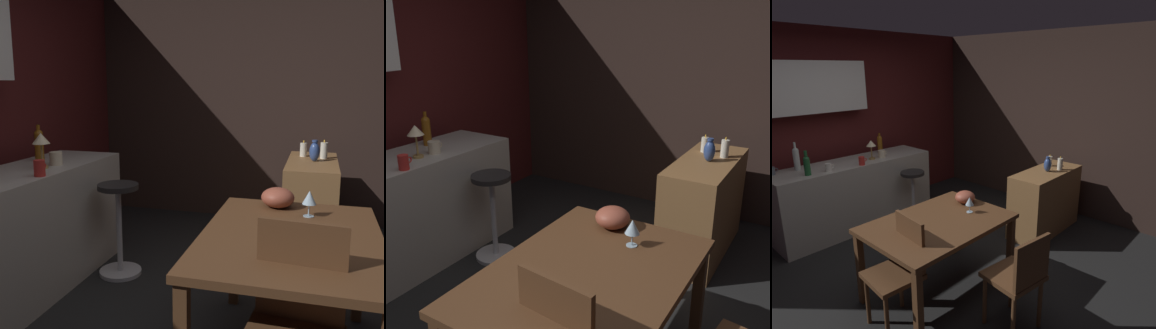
{
  "view_description": "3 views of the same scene",
  "coord_description": "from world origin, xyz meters",
  "views": [
    {
      "loc": [
        -2.3,
        -0.43,
        1.49
      ],
      "look_at": [
        0.6,
        0.42,
        0.94
      ],
      "focal_mm": 40.56,
      "sensor_mm": 36.0,
      "label": 1
    },
    {
      "loc": [
        -1.71,
        -1.24,
        1.9
      ],
      "look_at": [
        0.71,
        0.24,
        0.96
      ],
      "focal_mm": 40.22,
      "sensor_mm": 36.0,
      "label": 2
    },
    {
      "loc": [
        -2.05,
        -2.42,
        2.1
      ],
      "look_at": [
        0.89,
        0.29,
        0.95
      ],
      "focal_mm": 31.87,
      "sensor_mm": 36.0,
      "label": 3
    }
  ],
  "objects": [
    {
      "name": "counter_lamp",
      "position": [
        0.35,
        1.48,
        1.1
      ],
      "size": [
        0.13,
        0.13,
        0.26
      ],
      "color": "#A58447",
      "rests_on": "kitchen_counter"
    },
    {
      "name": "cup_red",
      "position": [
        0.11,
        1.33,
        0.95
      ],
      "size": [
        0.11,
        0.07,
        0.11
      ],
      "color": "red",
      "rests_on": "kitchen_counter"
    },
    {
      "name": "wine_glass_right",
      "position": [
        0.22,
        -0.4,
        0.85
      ],
      "size": [
        0.08,
        0.08,
        0.15
      ],
      "color": "silver",
      "rests_on": "dining_table"
    },
    {
      "name": "wall_side_right",
      "position": [
        2.55,
        0.3,
        1.3
      ],
      "size": [
        0.1,
        4.4,
        2.6
      ],
      "primitive_type": "cube",
      "color": "#33231E",
      "rests_on": "ground_plane"
    },
    {
      "name": "vase_ceramic_blue",
      "position": [
        1.69,
        -0.4,
        0.91
      ],
      "size": [
        0.09,
        0.09,
        0.19
      ],
      "color": "#334C8C",
      "rests_on": "sideboard_cabinet"
    },
    {
      "name": "bar_stool",
      "position": [
        0.68,
        1.05,
        0.39
      ],
      "size": [
        0.34,
        0.34,
        0.74
      ],
      "color": "#262323",
      "rests_on": "ground_plane"
    },
    {
      "name": "kitchen_counter",
      "position": [
        0.12,
        1.57,
        0.45
      ],
      "size": [
        2.1,
        0.6,
        0.9
      ],
      "primitive_type": "cube",
      "color": "#B2ADA3",
      "rests_on": "ground_plane"
    },
    {
      "name": "dining_table",
      "position": [
        -0.12,
        -0.32,
        0.65
      ],
      "size": [
        1.28,
        0.9,
        0.74
      ],
      "color": "#56351E",
      "rests_on": "ground_plane"
    },
    {
      "name": "sideboard_cabinet",
      "position": [
        1.71,
        -0.39,
        0.41
      ],
      "size": [
        1.1,
        0.44,
        0.82
      ],
      "primitive_type": "cube",
      "color": "olive",
      "rests_on": "ground_plane"
    },
    {
      "name": "wine_glass_left",
      "position": [
        -0.45,
        -0.41,
        0.86
      ],
      "size": [
        0.08,
        0.08,
        0.16
      ],
      "color": "silver",
      "rests_on": "dining_table"
    },
    {
      "name": "cup_cream",
      "position": [
        0.5,
        1.46,
        0.95
      ],
      "size": [
        0.13,
        0.09,
        0.1
      ],
      "color": "beige",
      "rests_on": "kitchen_counter"
    },
    {
      "name": "wine_bottle_amber",
      "position": [
        0.63,
        1.7,
        1.04
      ],
      "size": [
        0.07,
        0.07,
        0.29
      ],
      "color": "#8C5114",
      "rests_on": "kitchen_counter"
    },
    {
      "name": "fruit_bowl",
      "position": [
        0.37,
        -0.21,
        0.8
      ],
      "size": [
        0.2,
        0.2,
        0.13
      ],
      "primitive_type": "ellipsoid",
      "color": "#9E4C38",
      "rests_on": "dining_table"
    },
    {
      "name": "pillar_candle_short",
      "position": [
        1.93,
        -0.3,
        0.89
      ],
      "size": [
        0.06,
        0.06,
        0.16
      ],
      "color": "white",
      "rests_on": "sideboard_cabinet"
    },
    {
      "name": "pillar_candle_tall",
      "position": [
        1.86,
        -0.49,
        0.9
      ],
      "size": [
        0.07,
        0.07,
        0.18
      ],
      "color": "white",
      "rests_on": "sideboard_cabinet"
    }
  ]
}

